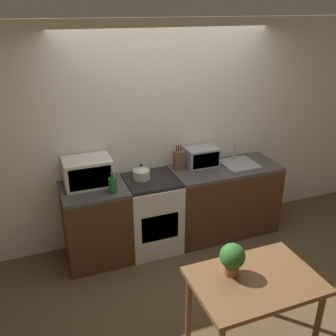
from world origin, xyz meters
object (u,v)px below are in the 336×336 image
object	(u,v)px
kettle	(141,173)
dining_table	(254,289)
bottle	(113,185)
stove_range	(151,213)
microwave	(88,172)
toaster_oven	(201,157)

from	to	relation	value
kettle	dining_table	bearing A→B (deg)	-78.48
kettle	bottle	distance (m)	0.43
stove_range	dining_table	size ratio (longest dim) A/B	0.91
kettle	bottle	bearing A→B (deg)	-150.84
bottle	microwave	bearing A→B (deg)	127.54
stove_range	dining_table	bearing A→B (deg)	-81.23
bottle	stove_range	bearing A→B (deg)	19.37
microwave	bottle	world-z (taller)	microwave
kettle	dining_table	distance (m)	1.85
stove_range	kettle	bearing A→B (deg)	154.92
microwave	bottle	bearing A→B (deg)	-52.46
kettle	microwave	xyz separation A→B (m)	(-0.59, 0.06, 0.08)
kettle	microwave	distance (m)	0.60
microwave	toaster_oven	size ratio (longest dim) A/B	1.30
microwave	dining_table	distance (m)	2.12
stove_range	dining_table	distance (m)	1.78
toaster_oven	dining_table	bearing A→B (deg)	-102.96
bottle	toaster_oven	distance (m)	1.22
toaster_oven	dining_table	size ratio (longest dim) A/B	0.40
stove_range	toaster_oven	xyz separation A→B (m)	(0.71, 0.15, 0.57)
dining_table	microwave	bearing A→B (deg)	117.25
stove_range	bottle	world-z (taller)	bottle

